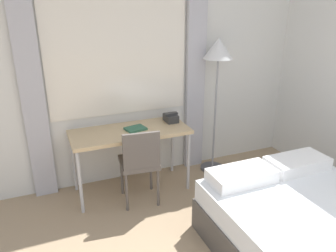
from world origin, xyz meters
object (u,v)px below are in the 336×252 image
desk (130,135)px  bed (326,245)px  standing_lamp (218,61)px  telephone (171,118)px  book (135,129)px  desk_chair (140,161)px

desk → bed: 2.16m
bed → standing_lamp: size_ratio=1.13×
desk → bed: desk is taller
telephone → book: bearing=-168.8°
bed → telephone: telephone is taller
desk → book: book is taller
desk_chair → standing_lamp: bearing=25.2°
telephone → bed: bearing=-74.0°
bed → book: book is taller
standing_lamp → telephone: bearing=178.9°
desk_chair → bed: 1.87m
bed → telephone: (-0.55, 1.91, 0.53)m
bed → desk: bearing=120.7°
desk_chair → telephone: size_ratio=4.77×
standing_lamp → bed: bearing=-91.5°
desk → telephone: telephone is taller
desk_chair → telephone: bearing=43.3°
book → standing_lamp: bearing=4.4°
desk_chair → book: bearing=86.4°
desk → telephone: bearing=9.4°
standing_lamp → book: 1.26m
desk → desk_chair: size_ratio=1.49×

